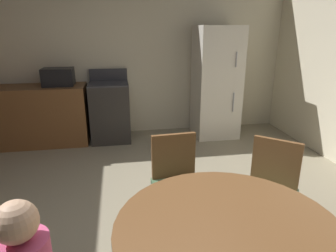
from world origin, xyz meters
The scene contains 8 objects.
wall_back centered at (0.00, 3.08, 1.35)m, with size 5.55×0.12×2.70m, color beige.
kitchen_counter centered at (-1.58, 2.68, 0.45)m, with size 1.80×0.60×0.90m, color brown.
oven_range centered at (-0.33, 2.68, 0.47)m, with size 0.60×0.60×1.10m.
refrigerator centered at (1.38, 2.63, 0.88)m, with size 0.68×0.68×1.76m.
microwave centered at (-1.05, 2.68, 1.03)m, with size 0.44×0.32×0.26m, color black.
dining_table centered at (0.33, -0.70, 0.60)m, with size 1.17×1.17×0.76m.
chair_north centered at (0.26, 0.27, 0.50)m, with size 0.43×0.43×0.87m.
chair_northeast centered at (0.97, 0.02, 0.50)m, with size 0.56×0.56×0.87m.
Camera 1 is at (-0.18, -1.87, 1.70)m, focal length 31.23 mm.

